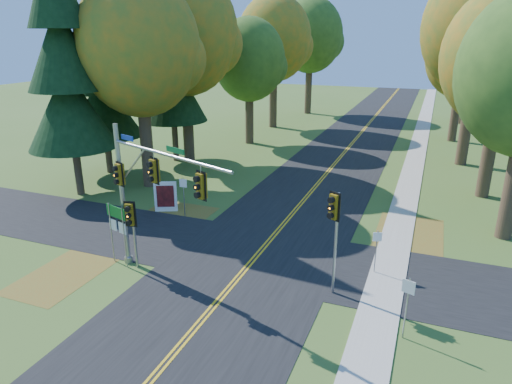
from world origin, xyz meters
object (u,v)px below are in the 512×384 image
(east_signal_pole, at_px, (334,218))
(info_kiosk, at_px, (166,197))
(traffic_mast, at_px, (143,185))
(route_sign_cluster, at_px, (117,223))

(east_signal_pole, distance_m, info_kiosk, 13.06)
(east_signal_pole, bearing_deg, traffic_mast, -145.18)
(traffic_mast, height_order, east_signal_pole, traffic_mast)
(route_sign_cluster, relative_size, info_kiosk, 1.58)
(route_sign_cluster, bearing_deg, east_signal_pole, 22.27)
(traffic_mast, bearing_deg, route_sign_cluster, -171.02)
(info_kiosk, bearing_deg, traffic_mast, -87.60)
(route_sign_cluster, distance_m, info_kiosk, 6.98)
(east_signal_pole, bearing_deg, route_sign_cluster, -149.39)
(east_signal_pole, relative_size, info_kiosk, 2.42)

